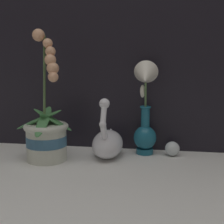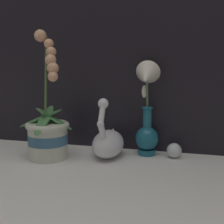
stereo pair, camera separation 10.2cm
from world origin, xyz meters
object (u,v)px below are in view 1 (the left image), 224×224
blue_vase (145,112)px  glass_sphere (172,149)px  orchid_potted_plant (47,132)px  swan_figurine (108,142)px

blue_vase → glass_sphere: blue_vase is taller
orchid_potted_plant → swan_figurine: size_ratio=2.03×
orchid_potted_plant → blue_vase: size_ratio=1.30×
orchid_potted_plant → swan_figurine: orchid_potted_plant is taller
swan_figurine → blue_vase: 0.17m
swan_figurine → glass_sphere: size_ratio=4.14×
orchid_potted_plant → blue_vase: bearing=19.1°
blue_vase → orchid_potted_plant: bearing=-160.9°
glass_sphere → orchid_potted_plant: bearing=-164.9°
orchid_potted_plant → swan_figurine: (0.19, 0.06, -0.04)m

